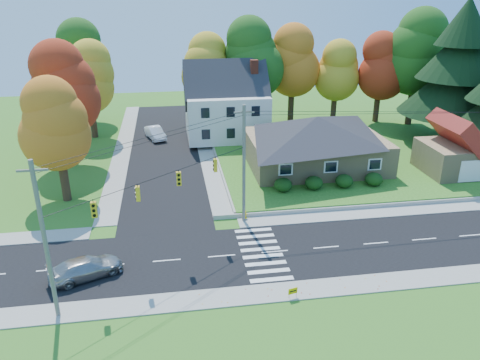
# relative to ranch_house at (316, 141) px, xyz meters

# --- Properties ---
(ground) EXTENTS (120.00, 120.00, 0.00)m
(ground) POSITION_rel_ranch_house_xyz_m (-8.00, -16.00, -3.27)
(ground) COLOR #3D7923
(road_main) EXTENTS (90.00, 8.00, 0.02)m
(road_main) POSITION_rel_ranch_house_xyz_m (-8.00, -16.00, -3.26)
(road_main) COLOR black
(road_main) RESTS_ON ground
(road_cross) EXTENTS (8.00, 44.00, 0.02)m
(road_cross) POSITION_rel_ranch_house_xyz_m (-16.00, 10.00, -3.25)
(road_cross) COLOR black
(road_cross) RESTS_ON ground
(sidewalk_north) EXTENTS (90.00, 2.00, 0.08)m
(sidewalk_north) POSITION_rel_ranch_house_xyz_m (-8.00, -11.00, -3.23)
(sidewalk_north) COLOR #9C9A90
(sidewalk_north) RESTS_ON ground
(sidewalk_south) EXTENTS (90.00, 2.00, 0.08)m
(sidewalk_south) POSITION_rel_ranch_house_xyz_m (-8.00, -21.00, -3.23)
(sidewalk_south) COLOR #9C9A90
(sidewalk_south) RESTS_ON ground
(lawn) EXTENTS (30.00, 30.00, 0.50)m
(lawn) POSITION_rel_ranch_house_xyz_m (5.00, 5.00, -3.02)
(lawn) COLOR #3D7923
(lawn) RESTS_ON ground
(ranch_house) EXTENTS (14.60, 10.60, 5.40)m
(ranch_house) POSITION_rel_ranch_house_xyz_m (0.00, 0.00, 0.00)
(ranch_house) COLOR tan
(ranch_house) RESTS_ON lawn
(colonial_house) EXTENTS (10.40, 8.40, 9.60)m
(colonial_house) POSITION_rel_ranch_house_xyz_m (-7.96, 12.00, 1.32)
(colonial_house) COLOR silver
(colonial_house) RESTS_ON lawn
(garage) EXTENTS (7.30, 6.30, 4.60)m
(garage) POSITION_rel_ranch_house_xyz_m (14.00, -4.01, -0.42)
(garage) COLOR tan
(garage) RESTS_ON lawn
(hedge_row) EXTENTS (10.70, 1.70, 1.27)m
(hedge_row) POSITION_rel_ranch_house_xyz_m (-0.50, -6.20, -2.13)
(hedge_row) COLOR #163A10
(hedge_row) RESTS_ON lawn
(traffic_infrastructure) EXTENTS (38.10, 10.66, 10.00)m
(traffic_infrastructure) POSITION_rel_ranch_house_xyz_m (-8.15, -14.65, 1.88)
(traffic_infrastructure) COLOR #666059
(traffic_infrastructure) RESTS_ON ground
(tree_lot_0) EXTENTS (6.72, 6.72, 12.51)m
(tree_lot_0) POSITION_rel_ranch_house_xyz_m (-10.00, 18.00, 5.04)
(tree_lot_0) COLOR #3F2A19
(tree_lot_0) RESTS_ON lawn
(tree_lot_1) EXTENTS (7.84, 7.84, 14.60)m
(tree_lot_1) POSITION_rel_ranch_house_xyz_m (-4.00, 17.00, 6.35)
(tree_lot_1) COLOR #3F2A19
(tree_lot_1) RESTS_ON lawn
(tree_lot_2) EXTENTS (7.28, 7.28, 13.56)m
(tree_lot_2) POSITION_rel_ranch_house_xyz_m (2.00, 18.00, 5.70)
(tree_lot_2) COLOR #3F2A19
(tree_lot_2) RESTS_ON lawn
(tree_lot_3) EXTENTS (6.16, 6.16, 11.47)m
(tree_lot_3) POSITION_rel_ranch_house_xyz_m (8.00, 17.00, 4.39)
(tree_lot_3) COLOR #3F2A19
(tree_lot_3) RESTS_ON lawn
(tree_lot_4) EXTENTS (6.72, 6.72, 12.51)m
(tree_lot_4) POSITION_rel_ranch_house_xyz_m (14.00, 16.00, 5.04)
(tree_lot_4) COLOR #3F2A19
(tree_lot_4) RESTS_ON lawn
(tree_lot_5) EXTENTS (8.40, 8.40, 15.64)m
(tree_lot_5) POSITION_rel_ranch_house_xyz_m (18.00, 14.00, 7.00)
(tree_lot_5) COLOR #3F2A19
(tree_lot_5) RESTS_ON lawn
(conifer_east_a) EXTENTS (12.80, 12.80, 16.96)m
(conifer_east_a) POSITION_rel_ranch_house_xyz_m (19.00, 6.00, 6.12)
(conifer_east_a) COLOR #3F2A19
(conifer_east_a) RESTS_ON lawn
(tree_west_0) EXTENTS (6.16, 6.16, 11.47)m
(tree_west_0) POSITION_rel_ranch_house_xyz_m (-25.00, -4.00, 3.89)
(tree_west_0) COLOR #3F2A19
(tree_west_0) RESTS_ON ground
(tree_west_1) EXTENTS (7.28, 7.28, 13.56)m
(tree_west_1) POSITION_rel_ranch_house_xyz_m (-26.00, 6.00, 5.20)
(tree_west_1) COLOR #3F2A19
(tree_west_1) RESTS_ON ground
(tree_west_2) EXTENTS (6.72, 6.72, 12.51)m
(tree_west_2) POSITION_rel_ranch_house_xyz_m (-25.00, 16.00, 4.54)
(tree_west_2) COLOR #3F2A19
(tree_west_2) RESTS_ON ground
(tree_west_3) EXTENTS (7.84, 7.84, 14.60)m
(tree_west_3) POSITION_rel_ranch_house_xyz_m (-27.00, 24.00, 5.85)
(tree_west_3) COLOR #3F2A19
(tree_west_3) RESTS_ON ground
(silver_sedan) EXTENTS (5.31, 3.78, 1.43)m
(silver_sedan) POSITION_rel_ranch_house_xyz_m (-21.39, -17.22, -2.53)
(silver_sedan) COLOR #9F9F9F
(silver_sedan) RESTS_ON road_main
(white_car) EXTENTS (3.00, 4.97, 1.55)m
(white_car) POSITION_rel_ranch_house_xyz_m (-17.11, 13.96, -2.47)
(white_car) COLOR white
(white_car) RESTS_ON road_cross
(fire_hydrant) EXTENTS (0.45, 0.35, 0.79)m
(fire_hydrant) POSITION_rel_ranch_house_xyz_m (-9.34, -10.38, -2.89)
(fire_hydrant) COLOR yellow
(fire_hydrant) RESTS_ON ground
(yard_sign) EXTENTS (0.62, 0.18, 0.79)m
(yard_sign) POSITION_rel_ranch_house_xyz_m (-8.15, -21.74, -2.70)
(yard_sign) COLOR black
(yard_sign) RESTS_ON ground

